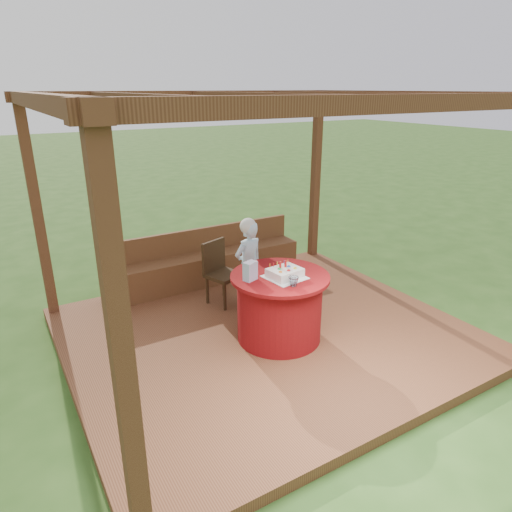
{
  "coord_description": "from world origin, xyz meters",
  "views": [
    {
      "loc": [
        -2.6,
        -4.11,
        2.88
      ],
      "look_at": [
        0.0,
        0.25,
        1.0
      ],
      "focal_mm": 32.0,
      "sensor_mm": 36.0,
      "label": 1
    }
  ],
  "objects": [
    {
      "name": "chair",
      "position": [
        -0.11,
        1.01,
        0.58
      ],
      "size": [
        0.51,
        0.51,
        0.85
      ],
      "color": "#342110",
      "rests_on": "deck"
    },
    {
      "name": "birthday_cake",
      "position": [
        0.04,
        -0.3,
        0.97
      ],
      "size": [
        0.44,
        0.44,
        0.18
      ],
      "color": "white",
      "rests_on": "table"
    },
    {
      "name": "pergola",
      "position": [
        0.0,
        0.0,
        2.41
      ],
      "size": [
        4.5,
        4.0,
        2.72
      ],
      "color": "brown",
      "rests_on": "deck"
    },
    {
      "name": "drinking_glass",
      "position": [
        -0.01,
        -0.53,
        0.97
      ],
      "size": [
        0.12,
        0.12,
        0.1
      ],
      "primitive_type": "imported",
      "rotation": [
        0.0,
        0.0,
        -0.07
      ],
      "color": "white",
      "rests_on": "table"
    },
    {
      "name": "gift_bag",
      "position": [
        -0.32,
        -0.16,
        1.02
      ],
      "size": [
        0.17,
        0.14,
        0.21
      ],
      "primitive_type": "cube",
      "rotation": [
        0.0,
        0.0,
        0.35
      ],
      "color": "#CF86B2",
      "rests_on": "table"
    },
    {
      "name": "ground",
      "position": [
        0.0,
        0.0,
        0.0
      ],
      "size": [
        60.0,
        60.0,
        0.0
      ],
      "primitive_type": "plane",
      "color": "#2C511B",
      "rests_on": "ground"
    },
    {
      "name": "table",
      "position": [
        0.03,
        -0.22,
        0.52
      ],
      "size": [
        1.11,
        1.11,
        0.79
      ],
      "color": "maroon",
      "rests_on": "deck"
    },
    {
      "name": "deck",
      "position": [
        0.0,
        0.0,
        0.06
      ],
      "size": [
        4.5,
        4.0,
        0.12
      ],
      "primitive_type": "cube",
      "color": "brown",
      "rests_on": "ground"
    },
    {
      "name": "bench",
      "position": [
        0.0,
        1.72,
        0.38
      ],
      "size": [
        3.0,
        0.42,
        0.8
      ],
      "color": "brown",
      "rests_on": "deck"
    },
    {
      "name": "elderly_woman",
      "position": [
        0.14,
        0.68,
        0.74
      ],
      "size": [
        0.48,
        0.36,
        1.22
      ],
      "color": "#A7DBF8",
      "rests_on": "deck"
    }
  ]
}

